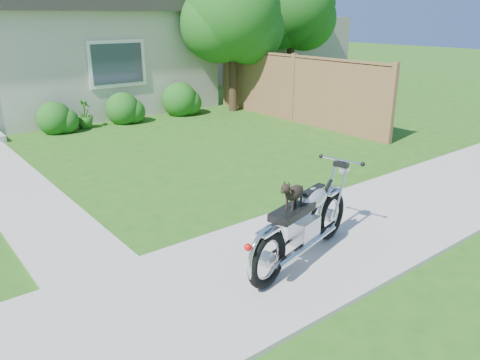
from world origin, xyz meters
The scene contains 9 objects.
ground centered at (0.00, 0.00, 0.00)m, with size 80.00×80.00×0.00m, color #235114.
sidewalk centered at (0.00, 0.00, 0.02)m, with size 24.00×2.20×0.04m, color #9E9B93.
walkway centered at (-1.50, 5.00, 0.01)m, with size 1.20×8.00×0.03m, color #9E9B93.
fence centered at (6.30, 5.75, 0.94)m, with size 0.12×6.62×1.90m.
tree_near centered at (6.00, 7.94, 2.83)m, with size 2.90×2.88×4.42m.
tree_far centered at (9.91, 9.44, 3.13)m, with size 3.18×3.18×4.88m.
shrub_row centered at (-0.20, 8.50, 0.43)m, with size 10.82×1.13×1.13m.
potted_plant_right centered at (1.25, 8.55, 0.40)m, with size 0.45×0.45×0.81m, color #28621B.
motorcycle_with_dog centered at (0.68, -0.21, 0.54)m, with size 2.18×0.86×1.12m.
Camera 1 is at (-3.14, -3.79, 2.92)m, focal length 35.00 mm.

